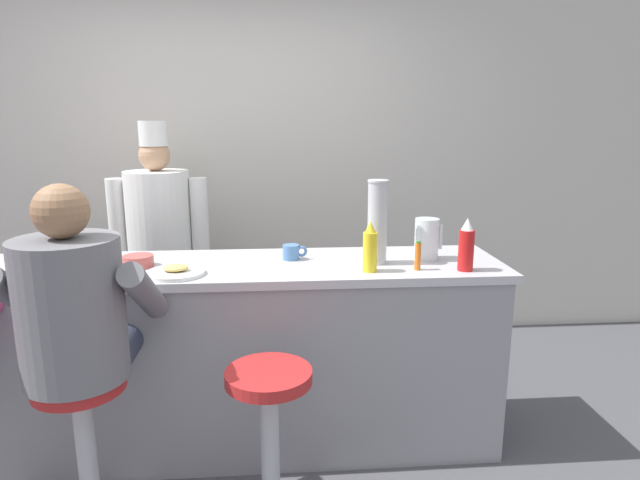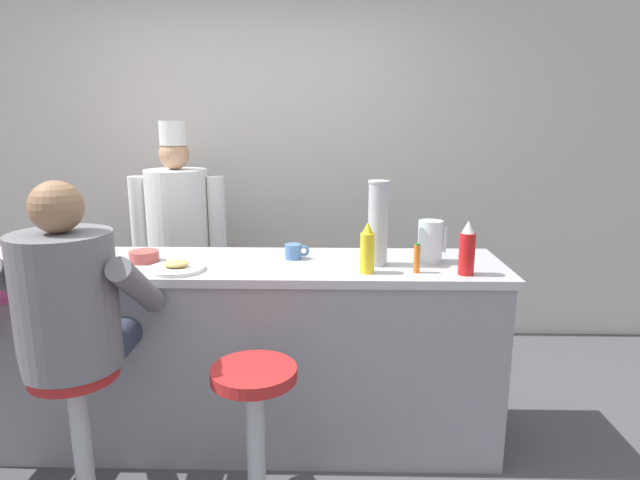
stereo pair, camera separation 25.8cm
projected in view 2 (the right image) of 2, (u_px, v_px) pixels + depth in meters
name	position (u px, v px, depth m)	size (l,w,h in m)	color
ground_plane	(204.00, 471.00, 2.55)	(20.00, 20.00, 0.00)	#4C4C51
wall_back	(251.00, 160.00, 3.99)	(10.00, 0.06, 2.70)	beige
diner_counter	(214.00, 351.00, 2.75)	(2.90, 0.62, 0.96)	gray
ketchup_bottle_red	(467.00, 250.00, 2.40)	(0.07, 0.07, 0.25)	red
mustard_bottle_yellow	(367.00, 249.00, 2.43)	(0.07, 0.07, 0.24)	yellow
hot_sauce_bottle_orange	(417.00, 259.00, 2.44)	(0.03, 0.03, 0.14)	orange
water_pitcher_clear	(430.00, 241.00, 2.62)	(0.14, 0.12, 0.21)	silver
breakfast_plate	(176.00, 268.00, 2.48)	(0.26, 0.26, 0.05)	white
cereal_bowl	(144.00, 256.00, 2.64)	(0.14, 0.14, 0.05)	#B24C47
coffee_mug_tan	(60.00, 252.00, 2.65)	(0.14, 0.09, 0.09)	beige
coffee_mug_blue	(294.00, 251.00, 2.70)	(0.12, 0.08, 0.08)	#4C7AB2
cup_stack_steel	(378.00, 223.00, 2.55)	(0.10, 0.10, 0.41)	#B7BABF
diner_seated_grey	(72.00, 312.00, 2.10)	(0.58, 0.57, 1.43)	#B2B5BA
empty_stool_round	(255.00, 420.00, 2.15)	(0.34, 0.34, 0.69)	#B2B5BA
cook_in_whites_near	(179.00, 233.00, 3.60)	(0.64, 0.41, 1.64)	#232328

